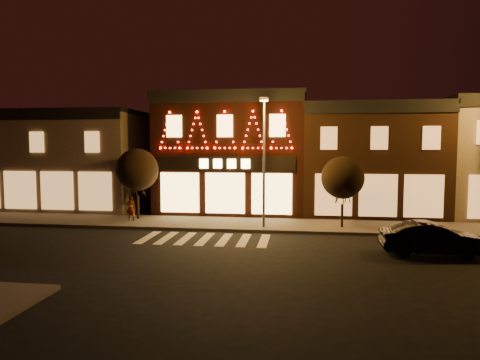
# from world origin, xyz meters

# --- Properties ---
(ground) EXTENTS (120.00, 120.00, 0.00)m
(ground) POSITION_xyz_m (0.00, 0.00, 0.00)
(ground) COLOR black
(ground) RESTS_ON ground
(sidewalk_far) EXTENTS (44.00, 4.00, 0.15)m
(sidewalk_far) POSITION_xyz_m (2.00, 8.00, 0.07)
(sidewalk_far) COLOR #47423D
(sidewalk_far) RESTS_ON ground
(building_left) EXTENTS (12.20, 8.28, 7.30)m
(building_left) POSITION_xyz_m (-13.00, 13.99, 3.66)
(building_left) COLOR brown
(building_left) RESTS_ON ground
(building_pulp) EXTENTS (10.20, 8.34, 8.30)m
(building_pulp) POSITION_xyz_m (0.00, 13.98, 4.16)
(building_pulp) COLOR black
(building_pulp) RESTS_ON ground
(building_right_a) EXTENTS (9.20, 8.28, 7.50)m
(building_right_a) POSITION_xyz_m (9.50, 13.99, 3.76)
(building_right_a) COLOR #382013
(building_right_a) RESTS_ON ground
(streetlamp_mid) EXTENTS (0.46, 1.63, 7.13)m
(streetlamp_mid) POSITION_xyz_m (2.76, 6.72, 4.33)
(streetlamp_mid) COLOR #59595E
(streetlamp_mid) RESTS_ON sidewalk_far
(tree_left) EXTENTS (2.64, 2.64, 4.41)m
(tree_left) POSITION_xyz_m (-5.35, 8.61, 3.24)
(tree_left) COLOR black
(tree_left) RESTS_ON sidewalk_far
(tree_right) EXTENTS (2.39, 2.39, 3.99)m
(tree_right) POSITION_xyz_m (7.12, 7.48, 2.94)
(tree_right) COLOR black
(tree_right) RESTS_ON sidewalk_far
(dark_sedan) EXTENTS (4.28, 1.51, 1.41)m
(dark_sedan) POSITION_xyz_m (10.39, 2.33, 0.70)
(dark_sedan) COLOR black
(dark_sedan) RESTS_ON ground
(pedestrian) EXTENTS (0.63, 0.49, 1.52)m
(pedestrian) POSITION_xyz_m (-5.50, 7.87, 0.91)
(pedestrian) COLOR gray
(pedestrian) RESTS_ON sidewalk_far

